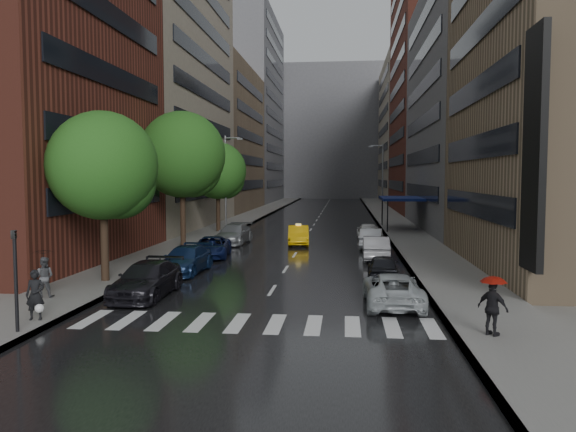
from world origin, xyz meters
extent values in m
plane|color=gray|center=(0.00, 0.00, 0.00)|extent=(220.00, 220.00, 0.00)
cube|color=black|center=(0.00, 50.00, 0.01)|extent=(14.00, 140.00, 0.01)
cube|color=gray|center=(-9.00, 50.00, 0.07)|extent=(4.00, 140.00, 0.15)
cube|color=gray|center=(9.00, 50.00, 0.07)|extent=(4.00, 140.00, 0.15)
cube|color=silver|center=(-6.10, -2.00, 0.01)|extent=(0.55, 2.80, 0.01)
cube|color=silver|center=(-4.70, -2.00, 0.01)|extent=(0.55, 2.80, 0.01)
cube|color=silver|center=(-3.30, -2.00, 0.01)|extent=(0.55, 2.80, 0.01)
cube|color=silver|center=(-1.90, -2.00, 0.01)|extent=(0.55, 2.80, 0.01)
cube|color=silver|center=(-0.50, -2.00, 0.01)|extent=(0.55, 2.80, 0.01)
cube|color=silver|center=(0.90, -2.00, 0.01)|extent=(0.55, 2.80, 0.01)
cube|color=silver|center=(2.30, -2.00, 0.01)|extent=(0.55, 2.80, 0.01)
cube|color=silver|center=(3.70, -2.00, 0.01)|extent=(0.55, 2.80, 0.01)
cube|color=silver|center=(5.10, -2.00, 0.01)|extent=(0.55, 2.80, 0.01)
cube|color=silver|center=(6.50, -2.00, 0.01)|extent=(0.55, 2.80, 0.01)
cube|color=maroon|center=(-15.00, 12.00, 13.00)|extent=(8.00, 20.00, 26.00)
cube|color=gray|center=(-15.00, 36.00, 17.00)|extent=(8.00, 28.00, 34.00)
cube|color=#937A5B|center=(-15.00, 64.00, 11.00)|extent=(8.00, 28.00, 22.00)
cube|color=slate|center=(-15.00, 94.00, 19.00)|extent=(8.00, 32.00, 38.00)
cube|color=#937A5B|center=(15.00, 12.00, 15.00)|extent=(8.00, 20.00, 30.00)
cube|color=slate|center=(15.00, 36.00, 12.00)|extent=(8.00, 28.00, 24.00)
cube|color=maroon|center=(15.00, 64.00, 18.00)|extent=(8.00, 28.00, 36.00)
cube|color=gray|center=(15.00, 94.00, 14.00)|extent=(8.00, 32.00, 28.00)
cube|color=black|center=(11.10, 2.00, 6.50)|extent=(0.30, 2.20, 10.00)
cube|color=slate|center=(0.00, 118.00, 16.00)|extent=(40.00, 14.00, 32.00)
cylinder|color=#382619|center=(-8.60, 4.91, 2.37)|extent=(0.40, 0.40, 4.73)
sphere|color=#1E5116|center=(-8.60, 4.91, 5.92)|extent=(5.41, 5.41, 5.41)
cylinder|color=#382619|center=(-8.60, 18.64, 2.79)|extent=(0.40, 0.40, 5.58)
sphere|color=#1E5116|center=(-8.60, 18.64, 6.98)|extent=(6.38, 6.38, 6.38)
cylinder|color=#382619|center=(-8.60, 30.32, 2.36)|extent=(0.40, 0.40, 4.72)
sphere|color=#1E5116|center=(-8.60, 30.32, 5.91)|extent=(5.40, 5.40, 5.40)
imported|color=#F3B30C|center=(-0.22, 21.77, 0.75)|extent=(1.97, 4.66, 1.50)
imported|color=black|center=(-5.40, 2.04, 0.77)|extent=(2.24, 5.35, 1.54)
imported|color=#0E2145|center=(-5.40, 8.20, 0.74)|extent=(2.35, 5.23, 1.49)
imported|color=#0E1742|center=(-5.40, 14.24, 0.68)|extent=(2.76, 5.13, 1.37)
imported|color=slate|center=(-5.40, 21.80, 0.78)|extent=(2.55, 5.53, 1.56)
imported|color=#ADB4B7|center=(5.40, 1.37, 0.69)|extent=(2.34, 4.99, 1.38)
imported|color=black|center=(5.40, 7.37, 0.66)|extent=(1.68, 3.94, 1.33)
imported|color=#AFAEB4|center=(5.40, 14.32, 0.77)|extent=(1.68, 4.69, 1.54)
imported|color=silver|center=(5.40, 20.32, 0.75)|extent=(1.99, 4.66, 1.49)
imported|color=silver|center=(5.40, 26.47, 0.66)|extent=(1.89, 4.57, 1.32)
imported|color=black|center=(-7.83, -2.82, 1.07)|extent=(0.74, 0.56, 1.84)
sphere|color=white|center=(-7.63, -2.92, 0.60)|extent=(0.32, 0.32, 0.32)
imported|color=#4E4F53|center=(-9.57, 0.86, 1.03)|extent=(0.96, 0.81, 1.76)
imported|color=black|center=(-9.57, 0.86, 1.80)|extent=(0.96, 0.98, 0.88)
imported|color=black|center=(8.26, -3.24, 1.06)|extent=(1.07, 1.07, 1.83)
imported|color=#AC1A0D|center=(8.26, -3.24, 1.80)|extent=(0.82, 0.82, 0.72)
cylinder|color=black|center=(-7.60, -4.36, 1.75)|extent=(0.12, 0.12, 3.20)
imported|color=black|center=(-7.60, -4.36, 3.15)|extent=(0.18, 0.15, 0.90)
cylinder|color=gray|center=(-7.80, 30.00, 4.65)|extent=(0.18, 0.18, 9.00)
cube|color=gray|center=(-6.40, 30.00, 8.85)|extent=(0.50, 0.22, 0.16)
cylinder|color=gray|center=(7.80, 45.00, 4.65)|extent=(0.18, 0.18, 9.00)
cube|color=gray|center=(6.40, 45.00, 8.85)|extent=(0.50, 0.22, 0.16)
cube|color=navy|center=(9.00, 35.00, 3.15)|extent=(4.00, 8.00, 0.25)
cylinder|color=black|center=(7.40, 31.20, 1.65)|extent=(0.12, 0.12, 3.00)
cylinder|color=black|center=(7.40, 38.80, 1.65)|extent=(0.12, 0.12, 3.00)
camera|label=1|loc=(3.39, -21.98, 5.41)|focal=35.00mm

